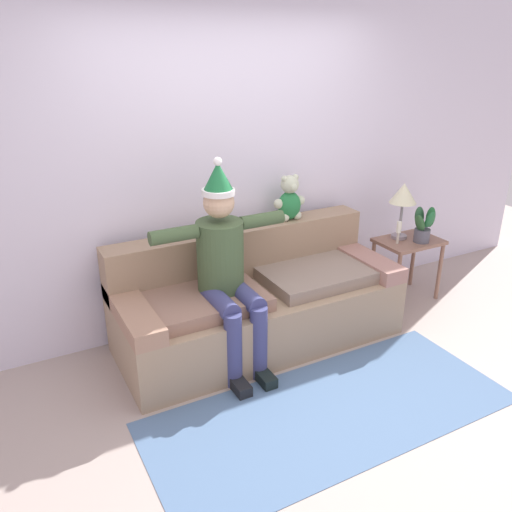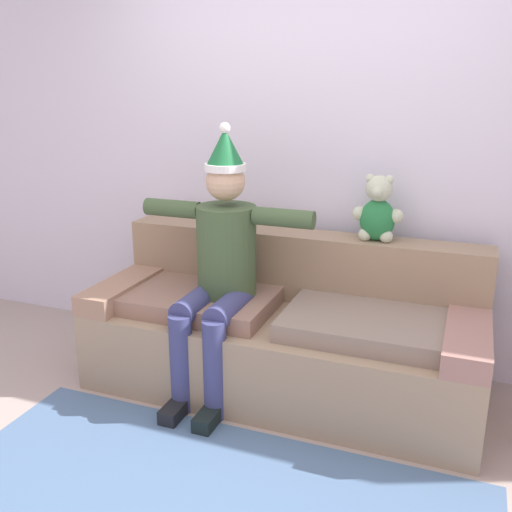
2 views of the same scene
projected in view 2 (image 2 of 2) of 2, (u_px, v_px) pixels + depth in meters
The scene contains 6 objects.
ground_plane at pixel (211, 492), 2.52m from camera, with size 10.00×10.00×0.00m, color #A9978E.
back_wall at pixel (313, 149), 3.51m from camera, with size 7.00×0.10×2.70m, color silver.
couch at pixel (285, 331), 3.34m from camera, with size 2.22×0.89×0.87m.
person_seated at pixel (220, 261), 3.17m from camera, with size 1.02×0.77×1.54m.
teddy_bear at pixel (378, 211), 3.22m from camera, with size 0.29×0.17×0.38m.
area_rug at pixel (209, 494), 2.50m from camera, with size 2.45×1.03×0.01m, color slate.
Camera 2 is at (0.94, -1.89, 1.74)m, focal length 39.82 mm.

